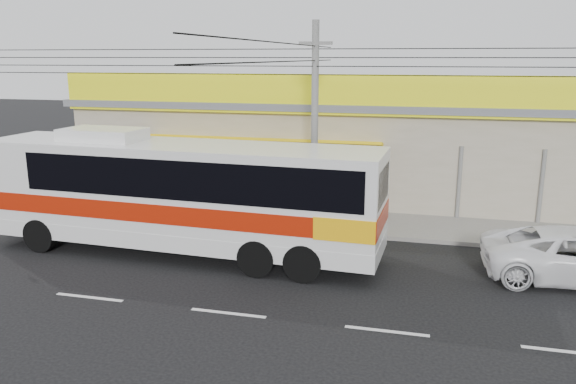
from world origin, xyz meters
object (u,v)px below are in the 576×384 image
(motorbike_dark, at_px, (129,202))
(utility_pole, at_px, (315,61))
(motorbike_red, at_px, (47,186))
(coach_bus, at_px, (186,190))

(motorbike_dark, distance_m, utility_pole, 9.48)
(motorbike_red, xyz_separation_m, utility_pole, (12.84, -2.36, 5.58))
(motorbike_red, distance_m, motorbike_dark, 5.50)
(motorbike_red, bearing_deg, motorbike_dark, -115.09)
(utility_pole, bearing_deg, motorbike_red, 169.57)
(motorbike_dark, bearing_deg, utility_pole, -75.12)
(motorbike_red, relative_size, motorbike_dark, 1.08)
(motorbike_red, relative_size, utility_pole, 0.06)
(coach_bus, bearing_deg, motorbike_dark, 143.28)
(motorbike_red, xyz_separation_m, motorbike_dark, (5.17, -1.86, 0.03))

